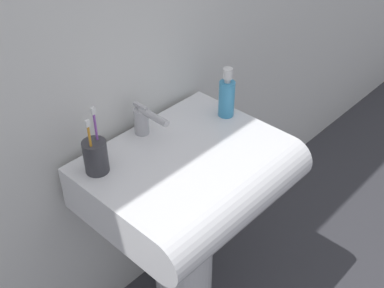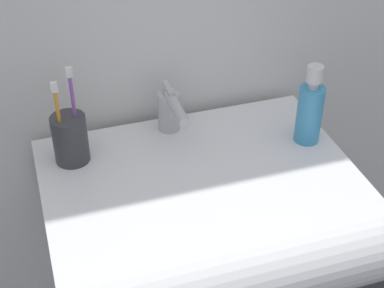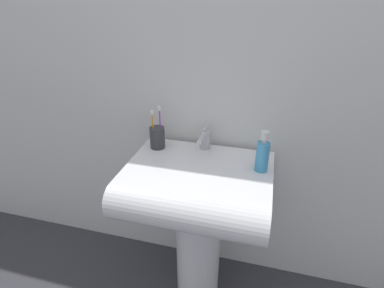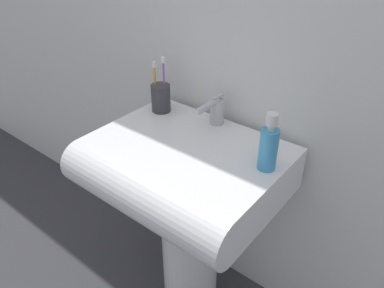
# 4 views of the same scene
# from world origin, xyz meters

# --- Properties ---
(sink_basin) EXTENTS (0.60, 0.49, 0.15)m
(sink_basin) POSITION_xyz_m (0.00, -0.05, 0.68)
(sink_basin) COLOR white
(sink_basin) RESTS_ON sink_pedestal
(faucet) EXTENTS (0.05, 0.14, 0.10)m
(faucet) POSITION_xyz_m (-0.01, 0.15, 0.80)
(faucet) COLOR #B7B7BC
(faucet) RESTS_ON sink_basin
(toothbrush_cup) EXTENTS (0.07, 0.07, 0.20)m
(toothbrush_cup) POSITION_xyz_m (-0.23, 0.12, 0.80)
(toothbrush_cup) COLOR #38383D
(toothbrush_cup) RESTS_ON sink_basin
(soap_bottle) EXTENTS (0.05, 0.05, 0.17)m
(soap_bottle) POSITION_xyz_m (0.25, 0.04, 0.82)
(soap_bottle) COLOR #3F99CC
(soap_bottle) RESTS_ON sink_basin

